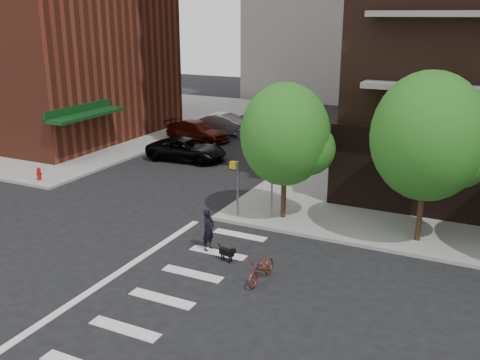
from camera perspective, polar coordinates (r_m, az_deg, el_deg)
ground at (r=20.23m, az=-15.51°, el=-10.26°), size 120.00×120.00×0.00m
sidewalk_nw at (r=52.76m, az=-18.99°, el=6.49°), size 31.00×33.00×0.15m
crosswalk at (r=18.96m, az=-10.37°, el=-11.82°), size 3.85×13.00×0.01m
midrise_nw at (r=46.38m, az=-22.88°, el=17.28°), size 21.40×15.50×20.00m
tree_a at (r=23.77m, az=4.83°, el=4.86°), size 4.00×4.00×5.90m
tree_b at (r=22.27m, az=19.43°, el=4.40°), size 4.50×4.50×6.65m
pedestrian_signal at (r=24.46m, az=0.53°, el=-0.03°), size 2.18×0.67×2.60m
fire_hydrant at (r=32.17m, az=-20.66°, el=0.68°), size 0.24×0.24×0.73m
parked_car_black at (r=34.85m, az=-5.69°, el=3.25°), size 2.76×5.36×1.45m
parked_car_maroon at (r=40.35m, az=-4.54°, el=5.24°), size 2.55×5.24×1.47m
parked_car_silver at (r=42.17m, az=-1.39°, el=5.95°), size 2.13×5.16×1.66m
scooter at (r=19.25m, az=2.32°, el=-9.43°), size 0.75×1.89×0.98m
dog_walker at (r=21.53m, az=-3.39°, el=-5.35°), size 0.69×0.51×1.72m
dog at (r=20.72m, az=-1.36°, el=-7.72°), size 0.73×0.31×0.61m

